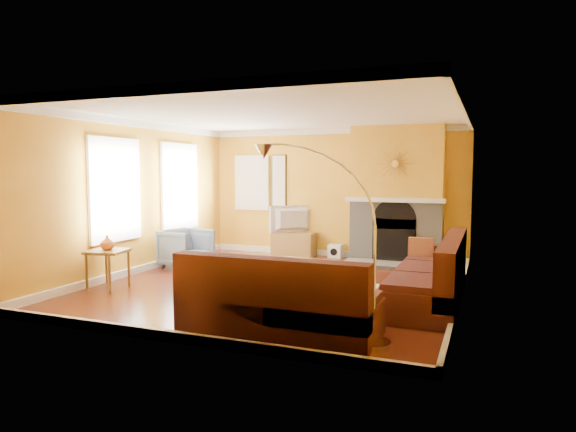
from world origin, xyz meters
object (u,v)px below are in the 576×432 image
at_px(coffee_table, 302,277).
at_px(arc_lamp, 322,244).
at_px(sectional_sofa, 346,271).
at_px(armchair, 186,248).
at_px(media_console, 294,244).
at_px(side_table, 108,269).

relative_size(coffee_table, arc_lamp, 0.51).
xyz_separation_m(sectional_sofa, arc_lamp, (0.15, -1.59, 0.59)).
relative_size(armchair, arc_lamp, 0.38).
relative_size(sectional_sofa, arc_lamp, 1.87).
bearing_deg(media_console, armchair, -124.37).
relative_size(sectional_sofa, armchair, 4.87).
height_order(sectional_sofa, media_console, sectional_sofa).
xyz_separation_m(coffee_table, arc_lamp, (0.96, -2.03, 0.83)).
relative_size(coffee_table, side_table, 1.79).
bearing_deg(media_console, side_table, -111.74).
relative_size(sectional_sofa, side_table, 6.52).
xyz_separation_m(armchair, side_table, (-0.18, -1.90, -0.07)).
bearing_deg(side_table, sectional_sofa, 7.32).
bearing_deg(armchair, side_table, -172.56).
distance_m(side_table, arc_lamp, 4.04).
bearing_deg(sectional_sofa, side_table, -172.68).
bearing_deg(media_console, coffee_table, -66.80).
distance_m(sectional_sofa, arc_lamp, 1.70).
bearing_deg(side_table, armchair, 84.47).
distance_m(sectional_sofa, media_console, 4.04).
distance_m(media_console, side_table, 4.22).
relative_size(sectional_sofa, coffee_table, 3.64).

